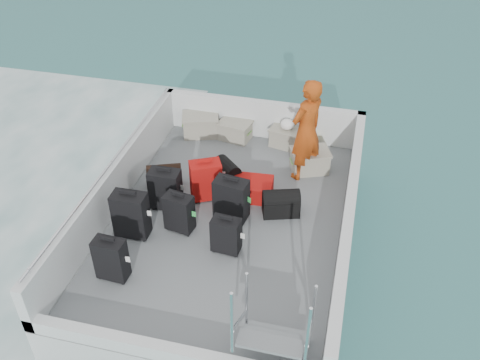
{
  "coord_description": "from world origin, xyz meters",
  "views": [
    {
      "loc": [
        1.62,
        -5.75,
        5.82
      ],
      "look_at": [
        0.08,
        0.51,
        1.0
      ],
      "focal_mm": 40.0,
      "sensor_mm": 36.0,
      "label": 1
    }
  ],
  "objects_px": {
    "crate_0": "(201,126)",
    "crate_1": "(235,131)",
    "suitcase_4": "(179,213)",
    "crate_2": "(286,138)",
    "suitcase_7": "(231,200)",
    "passenger": "(306,130)",
    "suitcase_5": "(206,181)",
    "suitcase_1": "(131,215)",
    "crate_3": "(310,161)",
    "suitcase_8": "(249,188)",
    "suitcase_0": "(111,260)",
    "suitcase_6": "(226,236)",
    "suitcase_2": "(166,190)"
  },
  "relations": [
    {
      "from": "suitcase_4",
      "to": "suitcase_5",
      "type": "xyz_separation_m",
      "value": [
        0.16,
        0.8,
        0.03
      ]
    },
    {
      "from": "suitcase_8",
      "to": "crate_2",
      "type": "relative_size",
      "value": 1.35
    },
    {
      "from": "crate_0",
      "to": "passenger",
      "type": "relative_size",
      "value": 0.36
    },
    {
      "from": "passenger",
      "to": "crate_2",
      "type": "bearing_deg",
      "value": -116.71
    },
    {
      "from": "crate_3",
      "to": "passenger",
      "type": "xyz_separation_m",
      "value": [
        -0.08,
        -0.16,
        0.68
      ]
    },
    {
      "from": "suitcase_4",
      "to": "crate_0",
      "type": "bearing_deg",
      "value": 111.24
    },
    {
      "from": "suitcase_2",
      "to": "passenger",
      "type": "distance_m",
      "value": 2.35
    },
    {
      "from": "crate_3",
      "to": "suitcase_4",
      "type": "bearing_deg",
      "value": -130.2
    },
    {
      "from": "suitcase_5",
      "to": "crate_2",
      "type": "distance_m",
      "value": 2.0
    },
    {
      "from": "suitcase_4",
      "to": "crate_1",
      "type": "bearing_deg",
      "value": 96.85
    },
    {
      "from": "suitcase_8",
      "to": "suitcase_2",
      "type": "bearing_deg",
      "value": 112.31
    },
    {
      "from": "suitcase_2",
      "to": "crate_0",
      "type": "bearing_deg",
      "value": 91.84
    },
    {
      "from": "suitcase_7",
      "to": "suitcase_0",
      "type": "bearing_deg",
      "value": -119.93
    },
    {
      "from": "suitcase_1",
      "to": "passenger",
      "type": "relative_size",
      "value": 0.42
    },
    {
      "from": "suitcase_4",
      "to": "passenger",
      "type": "relative_size",
      "value": 0.35
    },
    {
      "from": "suitcase_0",
      "to": "suitcase_4",
      "type": "bearing_deg",
      "value": 66.7
    },
    {
      "from": "suitcase_4",
      "to": "suitcase_6",
      "type": "height_order",
      "value": "suitcase_4"
    },
    {
      "from": "suitcase_6",
      "to": "suitcase_8",
      "type": "relative_size",
      "value": 0.77
    },
    {
      "from": "crate_2",
      "to": "suitcase_7",
      "type": "bearing_deg",
      "value": -101.97
    },
    {
      "from": "suitcase_7",
      "to": "crate_0",
      "type": "distance_m",
      "value": 2.42
    },
    {
      "from": "suitcase_4",
      "to": "suitcase_7",
      "type": "distance_m",
      "value": 0.78
    },
    {
      "from": "suitcase_8",
      "to": "crate_3",
      "type": "height_order",
      "value": "crate_3"
    },
    {
      "from": "suitcase_4",
      "to": "crate_3",
      "type": "relative_size",
      "value": 1.02
    },
    {
      "from": "suitcase_4",
      "to": "suitcase_8",
      "type": "distance_m",
      "value": 1.29
    },
    {
      "from": "crate_1",
      "to": "passenger",
      "type": "bearing_deg",
      "value": -31.05
    },
    {
      "from": "crate_0",
      "to": "crate_1",
      "type": "distance_m",
      "value": 0.65
    },
    {
      "from": "suitcase_5",
      "to": "suitcase_6",
      "type": "xyz_separation_m",
      "value": [
        0.6,
        -1.06,
        -0.05
      ]
    },
    {
      "from": "suitcase_6",
      "to": "suitcase_2",
      "type": "bearing_deg",
      "value": 152.78
    },
    {
      "from": "suitcase_1",
      "to": "suitcase_5",
      "type": "relative_size",
      "value": 1.1
    },
    {
      "from": "suitcase_7",
      "to": "passenger",
      "type": "distance_m",
      "value": 1.66
    },
    {
      "from": "suitcase_6",
      "to": "suitcase_8",
      "type": "distance_m",
      "value": 1.27
    },
    {
      "from": "suitcase_7",
      "to": "crate_2",
      "type": "height_order",
      "value": "suitcase_7"
    },
    {
      "from": "suitcase_1",
      "to": "crate_3",
      "type": "distance_m",
      "value": 3.1
    },
    {
      "from": "crate_0",
      "to": "suitcase_7",
      "type": "bearing_deg",
      "value": -62.1
    },
    {
      "from": "suitcase_0",
      "to": "suitcase_1",
      "type": "xyz_separation_m",
      "value": [
        -0.08,
        0.82,
        0.04
      ]
    },
    {
      "from": "crate_2",
      "to": "crate_3",
      "type": "xyz_separation_m",
      "value": [
        0.5,
        -0.66,
        0.02
      ]
    },
    {
      "from": "suitcase_0",
      "to": "crate_0",
      "type": "bearing_deg",
      "value": 92.0
    },
    {
      "from": "suitcase_5",
      "to": "passenger",
      "type": "distance_m",
      "value": 1.74
    },
    {
      "from": "suitcase_4",
      "to": "crate_2",
      "type": "relative_size",
      "value": 1.13
    },
    {
      "from": "crate_1",
      "to": "suitcase_5",
      "type": "bearing_deg",
      "value": -90.49
    },
    {
      "from": "suitcase_4",
      "to": "crate_0",
      "type": "xyz_separation_m",
      "value": [
        -0.48,
        2.55,
        -0.11
      ]
    },
    {
      "from": "suitcase_0",
      "to": "passenger",
      "type": "xyz_separation_m",
      "value": [
        2.06,
        2.83,
        0.54
      ]
    },
    {
      "from": "suitcase_7",
      "to": "crate_3",
      "type": "relative_size",
      "value": 1.15
    },
    {
      "from": "crate_1",
      "to": "crate_0",
      "type": "bearing_deg",
      "value": 180.0
    },
    {
      "from": "suitcase_1",
      "to": "suitcase_4",
      "type": "distance_m",
      "value": 0.67
    },
    {
      "from": "suitcase_5",
      "to": "passenger",
      "type": "bearing_deg",
      "value": 7.91
    },
    {
      "from": "suitcase_0",
      "to": "crate_3",
      "type": "distance_m",
      "value": 3.68
    },
    {
      "from": "crate_1",
      "to": "crate_3",
      "type": "relative_size",
      "value": 0.9
    },
    {
      "from": "suitcase_8",
      "to": "suitcase_0",
      "type": "bearing_deg",
      "value": 143.62
    },
    {
      "from": "suitcase_5",
      "to": "crate_2",
      "type": "height_order",
      "value": "suitcase_5"
    }
  ]
}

